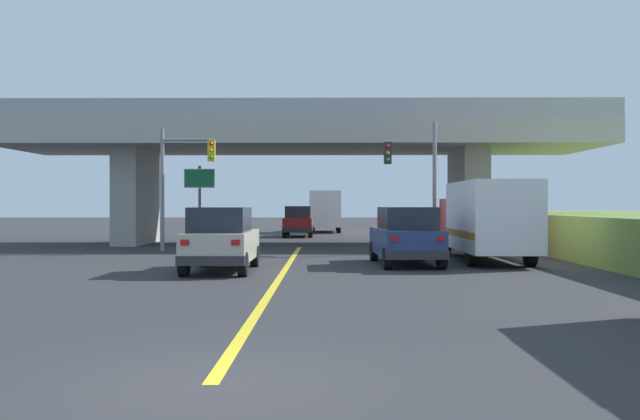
{
  "coord_description": "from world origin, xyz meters",
  "views": [
    {
      "loc": [
        1.36,
        -8.11,
        2.09
      ],
      "look_at": [
        1.07,
        20.41,
        1.89
      ],
      "focal_mm": 39.44,
      "sensor_mm": 36.0,
      "label": 1
    }
  ],
  "objects_px": {
    "traffic_signal_nearside": "(418,173)",
    "highway_sign": "(200,187)",
    "box_truck": "(487,219)",
    "suv_lead": "(221,239)",
    "sedan_oncoming": "(298,221)",
    "semi_truck_distant": "(325,211)",
    "traffic_signal_farside": "(180,173)",
    "suv_crossing": "(406,236)"
  },
  "relations": [
    {
      "from": "suv_crossing",
      "to": "traffic_signal_farside",
      "type": "bearing_deg",
      "value": 140.31
    },
    {
      "from": "sedan_oncoming",
      "to": "semi_truck_distant",
      "type": "relative_size",
      "value": 0.73
    },
    {
      "from": "semi_truck_distant",
      "to": "suv_lead",
      "type": "bearing_deg",
      "value": -95.68
    },
    {
      "from": "suv_crossing",
      "to": "box_truck",
      "type": "distance_m",
      "value": 3.57
    },
    {
      "from": "suv_lead",
      "to": "traffic_signal_farside",
      "type": "xyz_separation_m",
      "value": [
        -3.3,
        9.5,
        2.53
      ]
    },
    {
      "from": "traffic_signal_nearside",
      "to": "suv_crossing",
      "type": "bearing_deg",
      "value": -101.3
    },
    {
      "from": "suv_lead",
      "to": "suv_crossing",
      "type": "height_order",
      "value": "same"
    },
    {
      "from": "box_truck",
      "to": "suv_lead",
      "type": "bearing_deg",
      "value": -156.24
    },
    {
      "from": "box_truck",
      "to": "traffic_signal_nearside",
      "type": "xyz_separation_m",
      "value": [
        -1.93,
        4.59,
        1.93
      ]
    },
    {
      "from": "traffic_signal_farside",
      "to": "highway_sign",
      "type": "relative_size",
      "value": 1.35
    },
    {
      "from": "traffic_signal_farside",
      "to": "sedan_oncoming",
      "type": "bearing_deg",
      "value": 72.52
    },
    {
      "from": "traffic_signal_nearside",
      "to": "semi_truck_distant",
      "type": "distance_m",
      "value": 23.87
    },
    {
      "from": "traffic_signal_nearside",
      "to": "highway_sign",
      "type": "xyz_separation_m",
      "value": [
        -10.47,
        4.99,
        -0.51
      ]
    },
    {
      "from": "sedan_oncoming",
      "to": "traffic_signal_nearside",
      "type": "distance_m",
      "value": 17.09
    },
    {
      "from": "traffic_signal_nearside",
      "to": "highway_sign",
      "type": "distance_m",
      "value": 11.61
    },
    {
      "from": "sedan_oncoming",
      "to": "traffic_signal_farside",
      "type": "distance_m",
      "value": 15.93
    },
    {
      "from": "suv_lead",
      "to": "sedan_oncoming",
      "type": "distance_m",
      "value": 24.54
    },
    {
      "from": "traffic_signal_nearside",
      "to": "traffic_signal_farside",
      "type": "distance_m",
      "value": 10.64
    },
    {
      "from": "suv_crossing",
      "to": "semi_truck_distant",
      "type": "distance_m",
      "value": 29.74
    },
    {
      "from": "suv_lead",
      "to": "sedan_oncoming",
      "type": "xyz_separation_m",
      "value": [
        1.42,
        24.5,
        0.0
      ]
    },
    {
      "from": "box_truck",
      "to": "traffic_signal_farside",
      "type": "xyz_separation_m",
      "value": [
        -12.54,
        5.43,
        1.98
      ]
    },
    {
      "from": "semi_truck_distant",
      "to": "suv_crossing",
      "type": "bearing_deg",
      "value": -84.44
    },
    {
      "from": "box_truck",
      "to": "traffic_signal_nearside",
      "type": "distance_m",
      "value": 5.34
    },
    {
      "from": "suv_crossing",
      "to": "sedan_oncoming",
      "type": "relative_size",
      "value": 1.02
    },
    {
      "from": "semi_truck_distant",
      "to": "highway_sign",
      "type": "bearing_deg",
      "value": -109.03
    },
    {
      "from": "box_truck",
      "to": "traffic_signal_nearside",
      "type": "bearing_deg",
      "value": 112.86
    },
    {
      "from": "suv_lead",
      "to": "semi_truck_distant",
      "type": "relative_size",
      "value": 0.69
    },
    {
      "from": "sedan_oncoming",
      "to": "box_truck",
      "type": "bearing_deg",
      "value": -69.08
    },
    {
      "from": "sedan_oncoming",
      "to": "semi_truck_distant",
      "type": "bearing_deg",
      "value": 76.87
    },
    {
      "from": "suv_lead",
      "to": "suv_crossing",
      "type": "relative_size",
      "value": 0.91
    },
    {
      "from": "box_truck",
      "to": "traffic_signal_farside",
      "type": "relative_size",
      "value": 1.37
    },
    {
      "from": "box_truck",
      "to": "semi_truck_distant",
      "type": "distance_m",
      "value": 28.67
    },
    {
      "from": "suv_lead",
      "to": "sedan_oncoming",
      "type": "relative_size",
      "value": 0.93
    },
    {
      "from": "suv_lead",
      "to": "sedan_oncoming",
      "type": "height_order",
      "value": "same"
    },
    {
      "from": "suv_lead",
      "to": "traffic_signal_nearside",
      "type": "relative_size",
      "value": 0.78
    },
    {
      "from": "highway_sign",
      "to": "semi_truck_distant",
      "type": "bearing_deg",
      "value": 70.97
    },
    {
      "from": "highway_sign",
      "to": "traffic_signal_nearside",
      "type": "bearing_deg",
      "value": -25.5
    },
    {
      "from": "traffic_signal_nearside",
      "to": "semi_truck_distant",
      "type": "xyz_separation_m",
      "value": [
        -4.11,
        23.44,
        -1.86
      ]
    },
    {
      "from": "traffic_signal_nearside",
      "to": "semi_truck_distant",
      "type": "relative_size",
      "value": 0.88
    },
    {
      "from": "suv_lead",
      "to": "box_truck",
      "type": "height_order",
      "value": "box_truck"
    },
    {
      "from": "suv_crossing",
      "to": "box_truck",
      "type": "height_order",
      "value": "box_truck"
    },
    {
      "from": "suv_lead",
      "to": "traffic_signal_nearside",
      "type": "xyz_separation_m",
      "value": [
        7.3,
        8.65,
        2.49
      ]
    }
  ]
}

